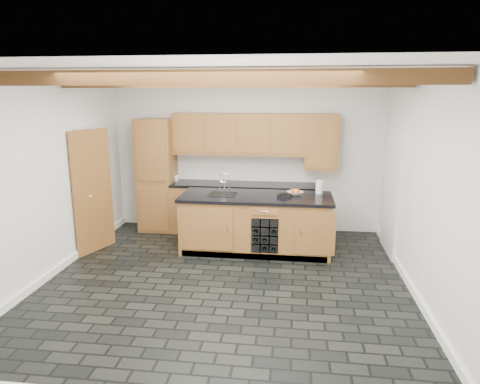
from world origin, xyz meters
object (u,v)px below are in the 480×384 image
object	(u,v)px
kitchen_scale	(284,195)
fruit_bowl	(295,193)
island	(256,223)
paper_towel	(319,187)

from	to	relation	value
kitchen_scale	fruit_bowl	bearing A→B (deg)	45.68
island	paper_towel	size ratio (longest dim) A/B	11.48
fruit_bowl	paper_towel	world-z (taller)	paper_towel
kitchen_scale	paper_towel	size ratio (longest dim) A/B	0.97
island	fruit_bowl	distance (m)	0.81
island	kitchen_scale	size ratio (longest dim) A/B	11.90
kitchen_scale	island	bearing A→B (deg)	-178.77
fruit_bowl	paper_towel	xyz separation A→B (m)	(0.39, 0.15, 0.08)
island	kitchen_scale	distance (m)	0.66
island	paper_towel	bearing A→B (deg)	15.47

